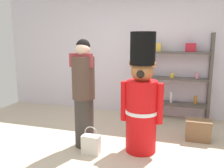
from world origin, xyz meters
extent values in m
plane|color=beige|center=(0.00, 0.00, 0.00)|extent=(6.40, 6.40, 0.00)
cube|color=silver|center=(0.00, 2.20, 1.30)|extent=(6.40, 0.12, 2.60)
cube|color=#4C4742|center=(0.02, 1.83, 0.88)|extent=(0.05, 0.05, 1.76)
cube|color=#4C4742|center=(1.47, 1.83, 0.88)|extent=(0.05, 0.05, 1.76)
cube|color=#4C4742|center=(0.02, 2.13, 0.88)|extent=(0.05, 0.05, 1.76)
cube|color=#4C4742|center=(1.47, 2.13, 0.88)|extent=(0.05, 0.05, 1.76)
cube|color=#4C4742|center=(0.75, 1.98, 0.32)|extent=(1.44, 0.30, 0.04)
cube|color=#4C4742|center=(0.75, 1.98, 0.85)|extent=(1.44, 0.30, 0.04)
cube|color=#4C4742|center=(0.75, 1.98, 1.38)|extent=(1.44, 0.30, 0.04)
cylinder|color=navy|center=(0.27, 1.96, 0.92)|extent=(0.08, 0.08, 0.11)
cylinder|color=yellow|center=(0.75, 1.98, 0.91)|extent=(0.08, 0.08, 0.09)
cylinder|color=pink|center=(1.23, 2.01, 0.92)|extent=(0.07, 0.07, 0.11)
cylinder|color=navy|center=(0.27, 1.98, 0.44)|extent=(0.07, 0.07, 0.20)
cylinder|color=silver|center=(0.75, 1.99, 0.45)|extent=(0.06, 0.06, 0.23)
cylinder|color=#B27226|center=(1.23, 2.00, 0.42)|extent=(0.07, 0.07, 0.17)
cube|color=gold|center=(0.42, 1.98, 1.48)|extent=(0.16, 0.13, 0.16)
cube|color=#B21E2D|center=(1.07, 1.98, 1.48)|extent=(0.20, 0.16, 0.17)
cylinder|color=red|center=(0.41, 0.32, 0.53)|extent=(0.45, 0.45, 1.07)
cylinder|color=white|center=(0.41, 0.32, 0.61)|extent=(0.47, 0.47, 0.05)
sphere|color=#AA6A3A|center=(0.41, 0.32, 1.20)|extent=(0.32, 0.32, 0.32)
sphere|color=#AA6A3A|center=(0.28, 0.32, 1.31)|extent=(0.11, 0.11, 0.11)
sphere|color=#AA6A3A|center=(0.55, 0.32, 1.31)|extent=(0.11, 0.11, 0.11)
cylinder|color=black|center=(0.41, 0.32, 1.52)|extent=(0.35, 0.35, 0.46)
cylinder|color=red|center=(0.16, 0.32, 0.75)|extent=(0.11, 0.11, 0.59)
cylinder|color=red|center=(0.67, 0.32, 0.75)|extent=(0.11, 0.11, 0.59)
sphere|color=black|center=(0.41, 0.17, 1.18)|extent=(0.11, 0.11, 0.11)
cylinder|color=#38332D|center=(-0.45, 0.23, 0.38)|extent=(0.29, 0.29, 0.76)
cylinder|color=#4C382D|center=(-0.45, 0.23, 1.08)|extent=(0.34, 0.34, 0.63)
sphere|color=beige|center=(-0.45, 0.23, 1.49)|extent=(0.22, 0.22, 0.22)
cube|color=#993338|center=(-0.45, 0.16, 1.34)|extent=(0.36, 0.04, 0.20)
sphere|color=black|center=(-0.45, 0.25, 1.54)|extent=(0.21, 0.21, 0.21)
cube|color=silver|center=(-0.26, 0.00, 0.14)|extent=(0.26, 0.14, 0.28)
torus|color=silver|center=(-0.26, 0.00, 0.32)|extent=(0.19, 0.01, 0.19)
cube|color=brown|center=(1.25, 0.96, 0.16)|extent=(0.39, 0.25, 0.32)
cube|color=brown|center=(1.25, 0.96, 0.33)|extent=(0.41, 0.26, 0.02)
camera|label=1|loc=(0.99, -3.01, 1.66)|focal=38.43mm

